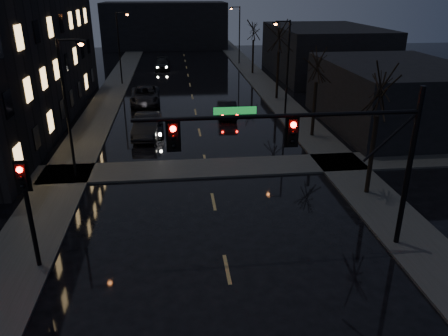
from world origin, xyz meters
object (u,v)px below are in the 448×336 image
object	(u,v)px
oncoming_car_b	(147,126)
lead_car	(227,109)
oncoming_car_d	(162,64)
oncoming_car_a	(153,125)
oncoming_car_c	(145,95)

from	to	relation	value
oncoming_car_b	lead_car	distance (m)	8.11
oncoming_car_d	lead_car	bearing A→B (deg)	-75.65
oncoming_car_a	lead_car	world-z (taller)	lead_car
oncoming_car_b	oncoming_car_c	xyz separation A→B (m)	(-0.67, 10.08, -0.01)
oncoming_car_b	oncoming_car_c	world-z (taller)	oncoming_car_b
oncoming_car_d	lead_car	world-z (taller)	oncoming_car_d
lead_car	oncoming_car_a	bearing A→B (deg)	36.81
oncoming_car_b	lead_car	size ratio (longest dim) A/B	1.16
oncoming_car_d	oncoming_car_c	bearing A→B (deg)	-93.10
oncoming_car_a	oncoming_car_d	bearing A→B (deg)	87.76
lead_car	oncoming_car_b	bearing A→B (deg)	38.26
oncoming_car_c	oncoming_car_d	size ratio (longest dim) A/B	1.19
oncoming_car_a	oncoming_car_b	bearing A→B (deg)	-129.13
oncoming_car_b	oncoming_car_c	size ratio (longest dim) A/B	0.85
oncoming_car_c	lead_car	world-z (taller)	oncoming_car_c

